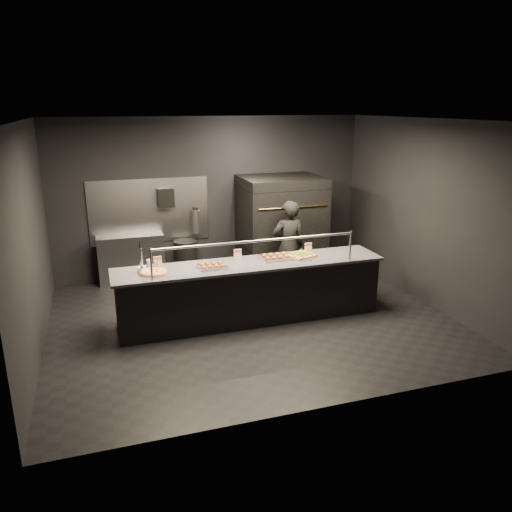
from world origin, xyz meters
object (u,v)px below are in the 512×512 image
object	(u,v)px
round_pizza	(154,272)
square_pizza	(301,255)
worker	(288,246)
pizza_oven	(281,226)
slider_tray_a	(212,266)
prep_shelf	(132,259)
trash_bin	(186,260)
service_counter	(251,291)
slider_tray_b	(276,257)
towel_dispenser	(166,198)
fire_extinguisher	(196,221)
beer_tap	(141,263)

from	to	relation	value
round_pizza	square_pizza	bearing A→B (deg)	2.51
square_pizza	worker	distance (m)	0.96
pizza_oven	round_pizza	bearing A→B (deg)	-143.96
pizza_oven	slider_tray_a	distance (m)	2.64
prep_shelf	round_pizza	distance (m)	2.40
slider_tray_a	prep_shelf	bearing A→B (deg)	113.02
square_pizza	trash_bin	distance (m)	2.65
service_counter	prep_shelf	distance (m)	2.82
slider_tray_b	trash_bin	world-z (taller)	slider_tray_b
round_pizza	service_counter	bearing A→B (deg)	0.95
square_pizza	round_pizza	bearing A→B (deg)	-177.49
worker	round_pizza	bearing A→B (deg)	23.46
square_pizza	prep_shelf	bearing A→B (deg)	137.52
service_counter	towel_dispenser	world-z (taller)	towel_dispenser
pizza_oven	square_pizza	world-z (taller)	pizza_oven
fire_extinguisher	trash_bin	size ratio (longest dim) A/B	0.68
slider_tray_b	trash_bin	distance (m)	2.44
round_pizza	worker	distance (m)	2.67
beer_tap	slider_tray_a	distance (m)	1.01
towel_dispenser	slider_tray_b	xyz separation A→B (m)	(1.33, -2.30, -0.60)
worker	service_counter	bearing A→B (deg)	45.66
fire_extinguisher	slider_tray_b	xyz separation A→B (m)	(0.78, -2.31, -0.11)
worker	slider_tray_a	bearing A→B (deg)	33.56
square_pizza	towel_dispenser	bearing A→B (deg)	127.10
fire_extinguisher	round_pizza	size ratio (longest dim) A/B	1.14
square_pizza	beer_tap	bearing A→B (deg)	179.78
round_pizza	slider_tray_b	distance (m)	1.88
slider_tray_b	towel_dispenser	bearing A→B (deg)	120.13
slider_tray_b	worker	world-z (taller)	worker
towel_dispenser	round_pizza	xyz separation A→B (m)	(-0.54, -2.41, -0.61)
slider_tray_b	worker	xyz separation A→B (m)	(0.58, 0.92, -0.13)
towel_dispenser	slider_tray_b	world-z (taller)	towel_dispenser
prep_shelf	fire_extinguisher	distance (m)	1.39
trash_bin	towel_dispenser	bearing A→B (deg)	150.46
service_counter	fire_extinguisher	world-z (taller)	service_counter
pizza_oven	worker	size ratio (longest dim) A/B	1.17
pizza_oven	beer_tap	bearing A→B (deg)	-147.06
prep_shelf	towel_dispenser	world-z (taller)	towel_dispenser
pizza_oven	round_pizza	world-z (taller)	pizza_oven
beer_tap	slider_tray_b	size ratio (longest dim) A/B	0.93
pizza_oven	square_pizza	bearing A→B (deg)	-100.86
slider_tray_a	worker	size ratio (longest dim) A/B	0.28
towel_dispenser	fire_extinguisher	size ratio (longest dim) A/B	0.69
service_counter	beer_tap	bearing A→B (deg)	176.92
square_pizza	worker	xyz separation A→B (m)	(0.16, 0.94, -0.12)
prep_shelf	round_pizza	size ratio (longest dim) A/B	2.71
pizza_oven	slider_tray_a	size ratio (longest dim) A/B	4.15
square_pizza	pizza_oven	bearing A→B (deg)	79.14
round_pizza	slider_tray_a	bearing A→B (deg)	-0.59
slider_tray_b	worker	size ratio (longest dim) A/B	0.32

